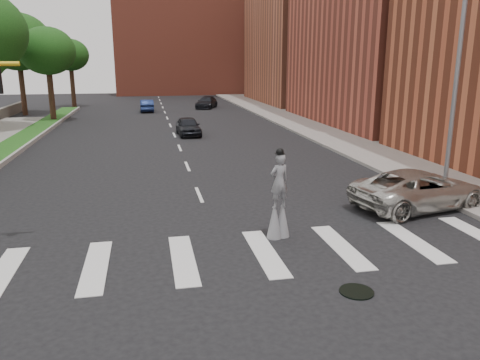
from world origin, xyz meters
TOP-DOWN VIEW (x-y plane):
  - ground_plane at (0.00, 0.00)m, footprint 160.00×160.00m
  - grass_median at (-11.50, 20.00)m, footprint 2.00×60.00m
  - median_curb at (-10.45, 20.00)m, footprint 0.20×60.00m
  - sidewalk_right at (12.50, 25.00)m, footprint 5.00×90.00m
  - manhole at (3.00, -2.00)m, footprint 0.90×0.90m
  - building_far at (22.00, 54.00)m, footprint 16.00×22.00m
  - building_backdrop at (6.00, 78.00)m, footprint 26.00×14.00m
  - streetlight at (10.90, 6.00)m, footprint 2.05×0.20m
  - stilt_performer at (2.08, 2.25)m, footprint 0.83×0.63m
  - suv_crossing at (8.63, 4.29)m, footprint 6.17×3.79m
  - car_near at (1.13, 25.65)m, footprint 1.95×4.41m
  - car_mid at (-2.05, 44.98)m, footprint 1.64×4.41m
  - car_far at (5.51, 47.87)m, footprint 3.75×5.40m
  - tree_5 at (-15.45, 43.94)m, footprint 7.22×7.22m
  - tree_6 at (-11.28, 37.24)m, footprint 5.37×5.37m
  - tree_7 at (-11.35, 52.47)m, footprint 4.72×4.72m

SIDE VIEW (x-z plane):
  - ground_plane at x=0.00m, z-range 0.00..0.00m
  - manhole at x=3.00m, z-range 0.00..0.04m
  - sidewalk_right at x=12.50m, z-range 0.00..0.18m
  - grass_median at x=-11.50m, z-range 0.00..0.25m
  - median_curb at x=-10.45m, z-range 0.00..0.28m
  - car_mid at x=-2.05m, z-range 0.00..1.44m
  - car_far at x=5.51m, z-range 0.00..1.45m
  - car_near at x=1.13m, z-range 0.00..1.47m
  - suv_crossing at x=8.63m, z-range 0.00..1.60m
  - stilt_performer at x=2.08m, z-range -0.29..2.82m
  - streetlight at x=10.90m, z-range 0.40..9.40m
  - tree_7 at x=-11.35m, z-range 2.25..10.90m
  - tree_6 at x=-11.28m, z-range 2.22..11.34m
  - tree_5 at x=-15.45m, z-range 2.39..13.37m
  - building_backdrop at x=6.00m, z-range 0.00..18.00m
  - building_far at x=22.00m, z-range 0.00..20.00m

